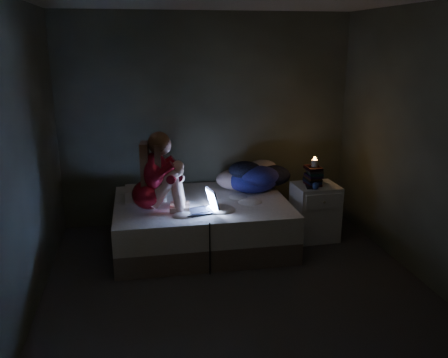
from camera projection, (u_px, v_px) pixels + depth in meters
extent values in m
cube|color=#2E2B2A|center=(238.00, 291.00, 4.47)|extent=(3.60, 3.80, 0.02)
cube|color=#33372A|center=(207.00, 121.00, 5.91)|extent=(3.60, 0.02, 2.60)
cube|color=#33372A|center=(322.00, 245.00, 2.30)|extent=(3.60, 0.02, 2.60)
cube|color=#33372A|center=(18.00, 165.00, 3.79)|extent=(0.02, 3.80, 2.60)
cube|color=#33372A|center=(429.00, 147.00, 4.42)|extent=(0.02, 3.80, 2.60)
cube|color=silver|center=(145.00, 193.00, 5.39)|extent=(0.45, 0.32, 0.13)
cube|color=silver|center=(315.00, 212.00, 5.57)|extent=(0.51, 0.46, 0.66)
cylinder|color=beige|center=(315.00, 163.00, 5.41)|extent=(0.07, 0.07, 0.08)
cube|color=black|center=(309.00, 187.00, 5.38)|extent=(0.10, 0.15, 0.01)
sphere|color=navy|center=(315.00, 186.00, 5.31)|extent=(0.08, 0.08, 0.08)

